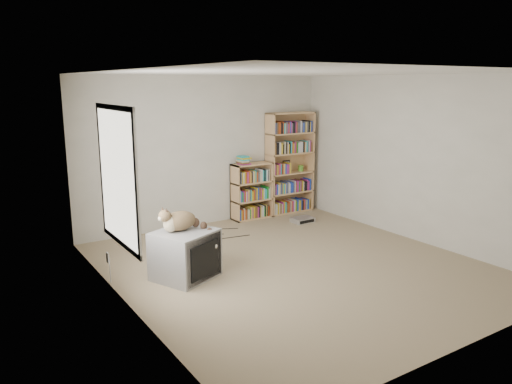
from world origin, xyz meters
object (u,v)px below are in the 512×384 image
crt_tv (185,254)px  bookcase_tall (289,165)px  bookcase_short (251,193)px  dvd_player (302,220)px  cat (185,223)px

crt_tv → bookcase_tall: bearing=8.8°
bookcase_short → dvd_player: 1.03m
bookcase_short → dvd_player: bookcase_short is taller
cat → bookcase_short: bookcase_short is taller
bookcase_tall → dvd_player: bearing=-108.1°
crt_tv → bookcase_short: size_ratio=0.89×
dvd_player → cat: bearing=-158.2°
crt_tv → dvd_player: (2.80, 1.20, -0.26)m
bookcase_tall → dvd_player: (-0.24, -0.72, -0.84)m
cat → bookcase_tall: bearing=23.3°
crt_tv → cat: bearing=21.5°
bookcase_short → dvd_player: size_ratio=2.71×
bookcase_tall → bookcase_short: 0.94m
crt_tv → bookcase_short: (2.20, 1.92, 0.17)m
crt_tv → bookcase_tall: (3.04, 1.92, 0.58)m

